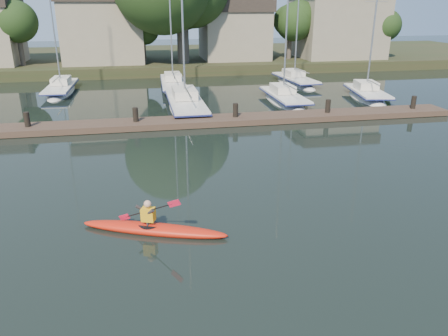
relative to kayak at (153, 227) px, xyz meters
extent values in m
plane|color=black|center=(2.51, -1.10, -0.19)|extent=(160.00, 160.00, 0.00)
ellipsoid|color=red|center=(0.03, -0.01, -0.08)|extent=(4.77, 2.36, 0.37)
cylinder|color=black|center=(-0.12, 0.05, 0.04)|extent=(0.94, 0.94, 0.10)
imported|color=#282426|center=(-0.12, 0.05, 0.42)|extent=(0.37, 0.45, 1.05)
cube|color=gold|center=(-0.12, 0.05, 0.44)|extent=(0.49, 0.43, 0.43)
sphere|color=tan|center=(-0.12, 0.05, 0.81)|extent=(0.24, 0.24, 0.24)
cube|color=#4E382C|center=(2.51, 12.90, 0.01)|extent=(34.00, 2.00, 0.35)
cylinder|color=black|center=(-6.49, 12.90, 0.11)|extent=(0.32, 0.32, 1.80)
cylinder|color=black|center=(-0.49, 12.90, 0.11)|extent=(0.32, 0.32, 1.80)
cylinder|color=black|center=(5.51, 12.90, 0.11)|extent=(0.32, 0.32, 1.80)
cylinder|color=black|center=(11.51, 12.90, 0.11)|extent=(0.32, 0.32, 1.80)
cylinder|color=black|center=(17.51, 12.90, 0.11)|extent=(0.32, 0.32, 1.80)
ellipsoid|color=silver|center=(2.89, 17.09, -0.58)|extent=(2.37, 10.02, 2.11)
cube|color=silver|center=(2.89, 17.09, 0.42)|extent=(2.25, 8.22, 0.16)
cube|color=navy|center=(2.89, 17.09, 0.33)|extent=(2.34, 8.42, 0.09)
cube|color=silver|center=(2.89, 17.69, 0.83)|extent=(1.57, 2.81, 0.61)
cylinder|color=#9EA0A5|center=(2.90, 15.59, 1.31)|extent=(0.10, 3.80, 0.09)
ellipsoid|color=silver|center=(10.33, 18.06, -0.54)|extent=(2.12, 8.03, 1.91)
cube|color=silver|center=(10.33, 18.06, 0.36)|extent=(2.01, 6.58, 0.14)
cube|color=navy|center=(10.33, 18.06, 0.28)|extent=(2.10, 6.74, 0.08)
cube|color=silver|center=(10.33, 18.54, 0.73)|extent=(1.41, 2.25, 0.55)
cylinder|color=#9EA0A5|center=(10.33, 18.30, 5.93)|extent=(0.12, 0.12, 11.03)
cylinder|color=#9EA0A5|center=(10.33, 16.86, 1.17)|extent=(0.08, 3.05, 0.08)
ellipsoid|color=silver|center=(17.04, 18.19, -0.55)|extent=(3.41, 7.48, 1.96)
cube|color=silver|center=(17.04, 18.19, 0.38)|extent=(3.08, 6.18, 0.14)
cube|color=navy|center=(17.04, 18.19, 0.30)|extent=(3.18, 6.34, 0.08)
cube|color=silver|center=(17.12, 18.61, 0.76)|extent=(1.78, 2.24, 0.57)
cylinder|color=#9EA0A5|center=(17.08, 18.40, 5.58)|extent=(0.12, 0.12, 10.29)
cylinder|color=#9EA0A5|center=(16.85, 17.13, 1.20)|extent=(0.57, 2.71, 0.08)
cylinder|color=#9EA0A5|center=(17.08, 18.40, 6.81)|extent=(1.63, 0.32, 0.03)
ellipsoid|color=silver|center=(-6.56, 25.16, -0.52)|extent=(2.12, 8.60, 1.81)
cube|color=silver|center=(-6.56, 25.16, 0.34)|extent=(2.01, 7.06, 0.13)
cube|color=navy|center=(-6.56, 25.16, 0.26)|extent=(2.08, 7.23, 0.08)
cube|color=silver|center=(-6.55, 25.68, 0.69)|extent=(1.37, 2.42, 0.52)
cylinder|color=#9EA0A5|center=(-6.56, 25.42, 6.58)|extent=(0.11, 0.11, 12.39)
cylinder|color=#9EA0A5|center=(-6.58, 23.88, 1.10)|extent=(0.12, 3.26, 0.08)
ellipsoid|color=silver|center=(2.70, 25.31, -0.53)|extent=(2.35, 9.85, 1.86)
cube|color=silver|center=(2.70, 25.31, 0.35)|extent=(2.20, 8.09, 0.14)
cube|color=navy|center=(2.70, 25.31, 0.27)|extent=(2.29, 8.29, 0.08)
cube|color=silver|center=(2.71, 25.90, 0.71)|extent=(1.45, 2.78, 0.54)
cylinder|color=#9EA0A5|center=(2.65, 23.84, 1.13)|extent=(0.19, 3.72, 0.08)
ellipsoid|color=silver|center=(13.75, 25.30, -0.54)|extent=(2.68, 8.12, 1.90)
cube|color=silver|center=(13.75, 25.30, 0.36)|extent=(2.47, 6.68, 0.14)
cube|color=navy|center=(13.75, 25.30, 0.28)|extent=(2.56, 6.84, 0.08)
cube|color=silver|center=(13.72, 25.78, 0.73)|extent=(1.56, 2.33, 0.55)
cylinder|color=#9EA0A5|center=(13.73, 25.54, 5.90)|extent=(0.12, 0.12, 10.98)
cylinder|color=#9EA0A5|center=(13.84, 24.11, 1.16)|extent=(0.30, 3.03, 0.08)
cube|color=#233018|center=(2.51, 42.90, 0.31)|extent=(90.00, 24.00, 1.00)
cube|color=gray|center=(-3.49, 36.90, 3.81)|extent=(8.00, 8.00, 6.00)
cube|color=gray|center=(10.51, 36.90, 3.31)|extent=(7.00, 7.00, 5.00)
cube|color=#332B25|center=(10.51, 36.90, 6.41)|extent=(7.35, 7.35, 1.20)
cube|color=gray|center=(22.51, 36.90, 4.06)|extent=(9.00, 9.00, 6.50)
cylinder|color=#4D443D|center=(4.51, 33.90, 3.31)|extent=(1.20, 1.20, 5.00)
cylinder|color=#4D443D|center=(-11.49, 34.90, 2.31)|extent=(0.48, 0.48, 3.00)
sphere|color=black|center=(-11.49, 34.90, 4.81)|extent=(3.40, 3.40, 3.40)
cylinder|color=#4D443D|center=(0.51, 34.40, 2.21)|extent=(0.38, 0.38, 2.80)
sphere|color=black|center=(0.51, 34.40, 4.41)|extent=(2.72, 2.72, 2.72)
cylinder|color=#4D443D|center=(16.51, 35.40, 2.41)|extent=(0.50, 0.50, 3.20)
sphere|color=black|center=(16.51, 35.40, 5.06)|extent=(3.57, 3.57, 3.57)
cylinder|color=#4D443D|center=(26.51, 33.90, 2.11)|extent=(0.41, 0.41, 2.60)
sphere|color=black|center=(26.51, 33.90, 4.26)|extent=(2.89, 2.89, 2.89)
camera|label=1|loc=(-0.09, -12.63, 6.75)|focal=35.00mm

